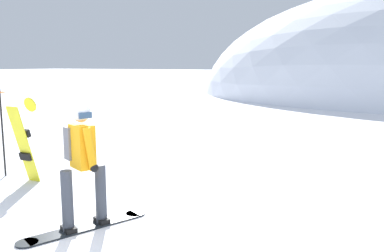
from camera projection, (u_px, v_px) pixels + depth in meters
The scene contains 3 objects.
snowboarder_main at pixel (82, 162), 5.34m from camera, with size 0.93×1.70×1.71m.
spare_snowboard at pixel (25, 141), 7.39m from camera, with size 0.28×0.48×1.60m.
piste_marker_near at pixel (2, 121), 7.84m from camera, with size 0.20×0.20×1.93m.
Camera 1 is at (3.35, -3.22, 2.20)m, focal length 37.52 mm.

